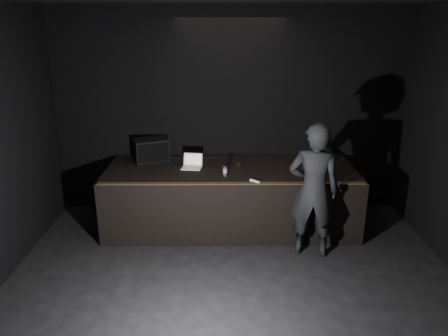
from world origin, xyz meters
name	(u,v)px	position (x,y,z in m)	size (l,w,h in m)	color
ground	(236,335)	(0.00, 0.00, 0.00)	(7.00, 7.00, 0.00)	black
room_walls	(237,159)	(0.00, 0.00, 2.02)	(6.10, 7.10, 3.52)	black
stage_riser	(231,197)	(0.00, 2.73, 0.50)	(4.00, 1.50, 1.00)	black
riser_lip	(232,183)	(0.00, 2.02, 1.01)	(3.92, 0.10, 0.01)	brown
stage_monitor	(151,150)	(-1.34, 3.15, 1.18)	(0.66, 0.58, 0.37)	black
cable	(192,158)	(-0.66, 3.25, 1.01)	(0.02, 0.02, 0.90)	black
laptop	(192,164)	(-0.62, 2.77, 1.06)	(0.34, 0.32, 0.21)	silver
beer_can	(225,171)	(-0.10, 2.36, 1.08)	(0.07, 0.07, 0.16)	silver
plastic_cup	(239,165)	(0.13, 2.74, 1.05)	(0.07, 0.07, 0.09)	white
wii_remote	(255,181)	(0.34, 2.08, 1.02)	(0.04, 0.17, 0.03)	white
person	(314,191)	(1.15, 1.78, 0.98)	(0.72, 0.47, 1.97)	black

